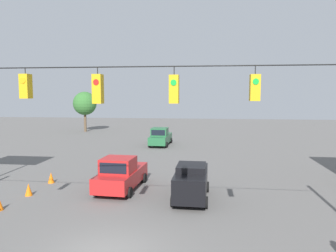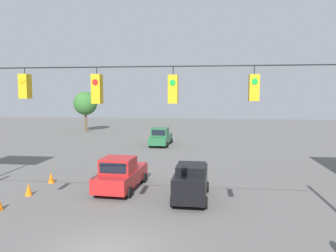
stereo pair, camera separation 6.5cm
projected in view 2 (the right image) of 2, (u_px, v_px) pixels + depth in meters
The scene contains 7 objects.
overhead_signal_span at pixel (99, 123), 11.49m from camera, with size 21.23×0.38×7.69m.
pickup_truck_green_withflow_deep at pixel (161, 137), 38.48m from camera, with size 2.30×5.57×2.12m.
sedan_black_crossing_near at pixel (191, 181), 18.66m from camera, with size 2.03×4.58×2.01m.
pickup_truck_red_withflow_mid at pixel (121, 174), 20.55m from camera, with size 2.52×5.32×2.12m.
traffic_cone_second at pixel (29, 189), 19.37m from camera, with size 0.43×0.43×0.73m, color orange.
traffic_cone_third at pixel (51, 178), 22.14m from camera, with size 0.43×0.43×0.73m, color orange.
tree_horizon_left at pixel (85, 104), 52.53m from camera, with size 3.74×3.74×6.42m.
Camera 2 is at (-3.87, 11.32, 5.96)m, focal length 35.00 mm.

